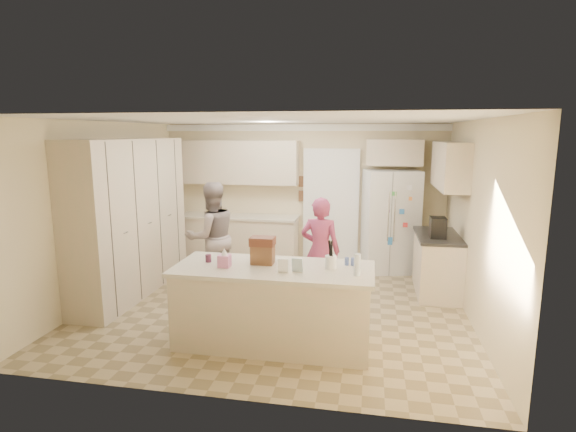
% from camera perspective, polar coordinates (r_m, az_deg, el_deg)
% --- Properties ---
extents(floor, '(5.20, 4.60, 0.02)m').
position_cam_1_polar(floor, '(6.53, -1.45, -11.47)').
color(floor, tan).
rests_on(floor, ground).
extents(ceiling, '(5.20, 4.60, 0.02)m').
position_cam_1_polar(ceiling, '(6.06, -1.57, 12.18)').
color(ceiling, white).
rests_on(ceiling, wall_back).
extents(wall_back, '(5.20, 0.02, 2.60)m').
position_cam_1_polar(wall_back, '(8.41, 1.77, 2.74)').
color(wall_back, beige).
rests_on(wall_back, ground).
extents(wall_front, '(5.20, 0.02, 2.60)m').
position_cam_1_polar(wall_front, '(3.99, -8.47, -6.06)').
color(wall_front, beige).
rests_on(wall_front, ground).
extents(wall_left, '(0.02, 4.60, 2.60)m').
position_cam_1_polar(wall_left, '(7.17, -22.38, 0.61)').
color(wall_left, beige).
rests_on(wall_left, ground).
extents(wall_right, '(0.02, 4.60, 2.60)m').
position_cam_1_polar(wall_right, '(6.18, 22.91, -0.89)').
color(wall_right, beige).
rests_on(wall_right, ground).
extents(crown_back, '(5.20, 0.08, 0.12)m').
position_cam_1_polar(crown_back, '(8.28, 1.77, 11.16)').
color(crown_back, white).
rests_on(crown_back, wall_back).
extents(pantry_bank, '(0.60, 2.60, 2.35)m').
position_cam_1_polar(pantry_bank, '(7.19, -19.38, -0.17)').
color(pantry_bank, beige).
rests_on(pantry_bank, floor).
extents(back_base_cab, '(2.20, 0.60, 0.88)m').
position_cam_1_polar(back_base_cab, '(8.52, -6.26, -3.11)').
color(back_base_cab, beige).
rests_on(back_base_cab, floor).
extents(back_countertop, '(2.24, 0.63, 0.04)m').
position_cam_1_polar(back_countertop, '(8.41, -6.34, -0.07)').
color(back_countertop, beige).
rests_on(back_countertop, back_base_cab).
extents(back_upper_cab, '(2.20, 0.35, 0.80)m').
position_cam_1_polar(back_upper_cab, '(8.42, -6.21, 6.80)').
color(back_upper_cab, beige).
rests_on(back_upper_cab, wall_back).
extents(doorway_opening, '(0.90, 0.06, 2.10)m').
position_cam_1_polar(doorway_opening, '(8.35, 5.47, 0.91)').
color(doorway_opening, black).
rests_on(doorway_opening, floor).
extents(doorway_casing, '(1.02, 0.03, 2.22)m').
position_cam_1_polar(doorway_casing, '(8.31, 5.44, 0.87)').
color(doorway_casing, white).
rests_on(doorway_casing, floor).
extents(wall_frame_upper, '(0.15, 0.02, 0.20)m').
position_cam_1_polar(wall_frame_upper, '(8.33, 1.88, 4.40)').
color(wall_frame_upper, brown).
rests_on(wall_frame_upper, wall_back).
extents(wall_frame_lower, '(0.15, 0.02, 0.20)m').
position_cam_1_polar(wall_frame_lower, '(8.37, 1.87, 2.56)').
color(wall_frame_lower, brown).
rests_on(wall_frame_lower, wall_back).
extents(refrigerator, '(1.03, 0.88, 1.80)m').
position_cam_1_polar(refrigerator, '(8.13, 12.85, -0.64)').
color(refrigerator, white).
rests_on(refrigerator, floor).
extents(fridge_seam, '(0.02, 0.02, 1.78)m').
position_cam_1_polar(fridge_seam, '(7.78, 12.95, -1.14)').
color(fridge_seam, gray).
rests_on(fridge_seam, refrigerator).
extents(fridge_dispenser, '(0.22, 0.03, 0.35)m').
position_cam_1_polar(fridge_dispenser, '(7.72, 11.39, 0.72)').
color(fridge_dispenser, black).
rests_on(fridge_dispenser, refrigerator).
extents(fridge_handle_l, '(0.02, 0.02, 0.85)m').
position_cam_1_polar(fridge_handle_l, '(7.74, 12.63, -0.06)').
color(fridge_handle_l, silver).
rests_on(fridge_handle_l, refrigerator).
extents(fridge_handle_r, '(0.02, 0.02, 0.85)m').
position_cam_1_polar(fridge_handle_r, '(7.74, 13.36, -0.08)').
color(fridge_handle_r, silver).
rests_on(fridge_handle_r, refrigerator).
extents(over_fridge_cab, '(0.95, 0.35, 0.45)m').
position_cam_1_polar(over_fridge_cab, '(8.06, 13.38, 7.85)').
color(over_fridge_cab, beige).
rests_on(over_fridge_cab, wall_back).
extents(right_base_cab, '(0.60, 1.20, 0.88)m').
position_cam_1_polar(right_base_cab, '(7.28, 18.38, -5.95)').
color(right_base_cab, beige).
rests_on(right_base_cab, floor).
extents(right_countertop, '(0.63, 1.24, 0.04)m').
position_cam_1_polar(right_countertop, '(7.16, 18.51, -2.41)').
color(right_countertop, '#2D2B28').
rests_on(right_countertop, right_base_cab).
extents(right_upper_cab, '(0.35, 1.50, 0.70)m').
position_cam_1_polar(right_upper_cab, '(7.23, 19.84, 6.05)').
color(right_upper_cab, beige).
rests_on(right_upper_cab, wall_right).
extents(coffee_maker, '(0.22, 0.28, 0.30)m').
position_cam_1_polar(coffee_maker, '(6.93, 18.49, -1.39)').
color(coffee_maker, black).
rests_on(coffee_maker, right_countertop).
extents(island_base, '(2.20, 0.90, 0.88)m').
position_cam_1_polar(island_base, '(5.32, -1.83, -11.46)').
color(island_base, beige).
rests_on(island_base, floor).
extents(island_top, '(2.28, 0.96, 0.05)m').
position_cam_1_polar(island_top, '(5.17, -1.86, -6.73)').
color(island_top, beige).
rests_on(island_top, island_base).
extents(utensil_crock, '(0.13, 0.13, 0.15)m').
position_cam_1_polar(utensil_crock, '(5.09, 5.45, -5.86)').
color(utensil_crock, white).
rests_on(utensil_crock, island_top).
extents(tissue_box, '(0.13, 0.13, 0.14)m').
position_cam_1_polar(tissue_box, '(5.19, -8.07, -5.66)').
color(tissue_box, pink).
rests_on(tissue_box, island_top).
extents(tissue_plume, '(0.08, 0.08, 0.08)m').
position_cam_1_polar(tissue_plume, '(5.16, -8.10, -4.48)').
color(tissue_plume, white).
rests_on(tissue_plume, tissue_box).
extents(dollhouse_body, '(0.26, 0.18, 0.22)m').
position_cam_1_polar(dollhouse_body, '(5.26, -3.24, -4.91)').
color(dollhouse_body, brown).
rests_on(dollhouse_body, island_top).
extents(dollhouse_roof, '(0.28, 0.20, 0.10)m').
position_cam_1_polar(dollhouse_roof, '(5.22, -3.26, -3.22)').
color(dollhouse_roof, '#592D1E').
rests_on(dollhouse_roof, dollhouse_body).
extents(jam_jar, '(0.07, 0.07, 0.09)m').
position_cam_1_polar(jam_jar, '(5.42, -10.08, -5.31)').
color(jam_jar, '#59263F').
rests_on(jam_jar, island_top).
extents(greeting_card_a, '(0.12, 0.06, 0.16)m').
position_cam_1_polar(greeting_card_a, '(4.92, -0.65, -6.33)').
color(greeting_card_a, white).
rests_on(greeting_card_a, island_top).
extents(greeting_card_b, '(0.12, 0.05, 0.16)m').
position_cam_1_polar(greeting_card_b, '(4.94, 1.18, -6.26)').
color(greeting_card_b, silver).
rests_on(greeting_card_b, island_top).
extents(water_bottle, '(0.07, 0.07, 0.24)m').
position_cam_1_polar(water_bottle, '(4.87, 8.78, -6.14)').
color(water_bottle, silver).
rests_on(water_bottle, island_top).
extents(shaker_salt, '(0.05, 0.05, 0.09)m').
position_cam_1_polar(shaker_salt, '(5.25, 7.47, -5.73)').
color(shaker_salt, '#40559C').
rests_on(shaker_salt, island_top).
extents(shaker_pepper, '(0.05, 0.05, 0.09)m').
position_cam_1_polar(shaker_pepper, '(5.25, 8.24, -5.76)').
color(shaker_pepper, '#40559C').
rests_on(shaker_pepper, island_top).
extents(teen_boy, '(1.05, 1.02, 1.70)m').
position_cam_1_polar(teen_boy, '(7.04, -9.64, -2.64)').
color(teen_boy, gray).
rests_on(teen_boy, floor).
extents(teen_girl, '(0.60, 0.42, 1.55)m').
position_cam_1_polar(teen_girl, '(6.44, 4.12, -4.44)').
color(teen_girl, '#A73D60').
rests_on(teen_girl, floor).
extents(fridge_magnets, '(0.76, 0.02, 1.44)m').
position_cam_1_polar(fridge_magnets, '(7.77, 12.95, -1.15)').
color(fridge_magnets, tan).
rests_on(fridge_magnets, refrigerator).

